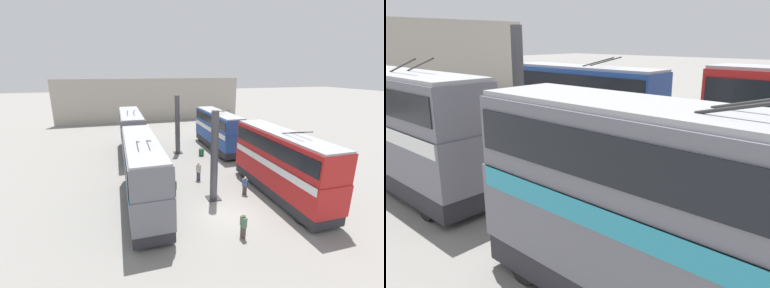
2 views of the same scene
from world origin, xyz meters
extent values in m
plane|color=gray|center=(0.00, 0.00, 0.00)|extent=(240.00, 240.00, 0.00)
cube|color=#A8A093|center=(36.53, 0.00, 4.17)|extent=(0.50, 36.00, 8.35)
cylinder|color=#4C4C51|center=(2.57, 0.00, 3.53)|extent=(0.57, 0.57, 7.06)
cube|color=#333338|center=(2.57, 0.00, 0.04)|extent=(1.03, 1.03, 0.08)
cylinder|color=#4C4C51|center=(14.80, 0.00, 3.53)|extent=(0.57, 0.57, 7.06)
cube|color=#333338|center=(14.80, 0.00, 0.04)|extent=(1.03, 1.03, 0.08)
cylinder|color=black|center=(5.73, -6.40, 0.45)|extent=(0.91, 0.30, 0.91)
cylinder|color=black|center=(5.73, -4.30, 0.45)|extent=(0.91, 0.30, 0.91)
cylinder|color=black|center=(-2.16, -6.40, 0.45)|extent=(0.91, 0.30, 0.91)
cylinder|color=black|center=(-2.16, -4.30, 0.45)|extent=(0.91, 0.30, 0.91)
cube|color=#28282D|center=(1.68, -5.35, 0.63)|extent=(10.68, 2.45, 0.75)
cube|color=red|center=(1.68, -5.35, 2.07)|extent=(10.90, 2.50, 2.14)
cube|color=white|center=(1.68, -5.35, 2.86)|extent=(10.57, 2.54, 0.55)
cube|color=red|center=(1.68, -5.35, 4.14)|extent=(10.79, 2.43, 2.00)
cube|color=black|center=(1.68, -5.35, 4.24)|extent=(10.46, 2.51, 1.10)
cube|color=#9E9EA3|center=(1.68, -5.35, 5.21)|extent=(10.68, 2.25, 0.14)
cube|color=black|center=(7.07, -5.35, 2.28)|extent=(0.12, 2.30, 1.37)
cylinder|color=#282828|center=(0.32, -5.70, 5.57)|extent=(2.35, 0.07, 0.65)
cylinder|color=#282828|center=(0.32, -5.00, 5.57)|extent=(2.35, 0.07, 0.65)
cylinder|color=black|center=(19.12, -6.40, 0.54)|extent=(1.09, 0.30, 1.09)
cylinder|color=black|center=(19.12, -4.30, 0.54)|extent=(1.09, 0.30, 1.09)
cylinder|color=black|center=(11.36, -6.40, 0.54)|extent=(1.09, 0.30, 1.09)
cylinder|color=black|center=(11.36, -4.30, 0.54)|extent=(1.09, 0.30, 1.09)
cube|color=#28282D|center=(15.14, -5.35, 0.70)|extent=(10.54, 2.45, 0.79)
cube|color=#234793|center=(15.14, -5.35, 2.07)|extent=(10.76, 2.50, 1.95)
cube|color=white|center=(15.14, -5.35, 2.76)|extent=(10.44, 2.54, 0.55)
cube|color=#234793|center=(15.14, -5.35, 3.86)|extent=(10.65, 2.43, 1.65)
cube|color=black|center=(15.14, -5.35, 3.95)|extent=(10.33, 2.51, 0.91)
cube|color=#9E9EA3|center=(15.14, -5.35, 4.76)|extent=(10.54, 2.25, 0.14)
cube|color=black|center=(20.46, -5.35, 2.26)|extent=(0.12, 2.30, 1.25)
cylinder|color=#282828|center=(13.80, -5.70, 5.12)|extent=(2.35, 0.07, 0.65)
cylinder|color=#282828|center=(13.80, -5.00, 5.12)|extent=(2.35, 0.07, 0.65)
cylinder|color=black|center=(6.93, 4.30, 0.50)|extent=(1.01, 0.30, 1.01)
cylinder|color=black|center=(6.93, 6.40, 0.50)|extent=(1.01, 0.30, 1.01)
cylinder|color=black|center=(-0.77, 4.30, 0.50)|extent=(1.01, 0.30, 1.01)
cylinder|color=black|center=(-0.77, 6.40, 0.50)|extent=(1.01, 0.30, 1.01)
cube|color=#28282D|center=(2.98, 5.35, 0.66)|extent=(10.48, 2.45, 0.78)
cube|color=slate|center=(2.98, 5.35, 2.09)|extent=(10.70, 2.50, 2.08)
cube|color=teal|center=(2.98, 5.35, 2.86)|extent=(10.38, 2.54, 0.55)
cube|color=slate|center=(2.98, 5.35, 4.06)|extent=(10.59, 2.43, 1.85)
cube|color=black|center=(2.98, 5.35, 4.15)|extent=(10.27, 2.51, 1.02)
cube|color=#9E9EA3|center=(2.98, 5.35, 5.05)|extent=(10.48, 2.25, 0.14)
cube|color=black|center=(8.27, 5.35, 2.30)|extent=(0.12, 2.30, 1.33)
cylinder|color=#282828|center=(1.65, 5.00, 5.41)|extent=(2.35, 0.07, 0.65)
cylinder|color=#282828|center=(1.65, 5.70, 5.41)|extent=(2.35, 0.07, 0.65)
cylinder|color=black|center=(19.83, 4.30, 0.54)|extent=(1.09, 0.30, 1.09)
cylinder|color=black|center=(19.83, 6.40, 0.54)|extent=(1.09, 0.30, 1.09)
cylinder|color=black|center=(12.40, 4.30, 0.54)|extent=(1.09, 0.30, 1.09)
cylinder|color=black|center=(12.40, 6.40, 0.54)|extent=(1.09, 0.30, 1.09)
cube|color=#28282D|center=(16.01, 5.35, 0.70)|extent=(10.22, 2.45, 0.80)
cube|color=slate|center=(16.01, 5.35, 2.13)|extent=(10.43, 2.50, 2.07)
cube|color=white|center=(16.01, 5.35, 2.89)|extent=(10.12, 2.54, 0.55)
cube|color=slate|center=(16.01, 5.35, 4.07)|extent=(10.32, 2.43, 1.81)
cube|color=black|center=(16.01, 5.35, 4.16)|extent=(10.01, 2.51, 1.00)
cube|color=#9E9EA3|center=(16.01, 5.35, 5.05)|extent=(10.22, 2.25, 0.14)
cube|color=black|center=(21.17, 5.35, 2.34)|extent=(0.12, 2.30, 1.33)
cylinder|color=#282828|center=(14.71, 5.00, 5.41)|extent=(2.35, 0.07, 0.65)
cylinder|color=#282828|center=(14.71, 5.70, 5.41)|extent=(2.35, 0.07, 0.65)
cube|color=#473D33|center=(2.54, -2.72, 0.36)|extent=(0.35, 0.36, 0.73)
cube|color=#3D5684|center=(2.54, -2.72, 1.05)|extent=(0.46, 0.47, 0.63)
sphere|color=beige|center=(2.54, -2.72, 1.47)|extent=(0.21, 0.21, 0.21)
cube|color=#384251|center=(3.50, 2.97, 0.40)|extent=(0.26, 0.33, 0.80)
cube|color=#4C7051|center=(3.50, 2.97, 1.15)|extent=(0.32, 0.46, 0.70)
sphere|color=#A37A5B|center=(3.50, 2.97, 1.62)|extent=(0.23, 0.23, 0.23)
cube|color=#473D33|center=(-2.57, 0.05, 0.38)|extent=(0.32, 0.23, 0.77)
cube|color=#4C7051|center=(-2.57, 0.05, 1.10)|extent=(0.44, 0.28, 0.67)
sphere|color=tan|center=(-2.57, 0.05, 1.54)|extent=(0.22, 0.22, 0.22)
cube|color=#384251|center=(6.31, 0.05, 0.41)|extent=(0.36, 0.32, 0.82)
cube|color=beige|center=(6.31, 0.05, 1.17)|extent=(0.48, 0.42, 0.71)
sphere|color=beige|center=(6.31, 0.05, 1.65)|extent=(0.23, 0.23, 0.23)
cylinder|color=#235638|center=(13.00, -2.45, 0.43)|extent=(0.60, 0.60, 0.87)
cylinder|color=#235638|center=(13.00, -2.45, 0.43)|extent=(0.63, 0.63, 0.04)
camera|label=1|loc=(-14.63, 6.81, 9.84)|focal=24.00mm
camera|label=2|loc=(-0.04, 11.99, 6.39)|focal=35.00mm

